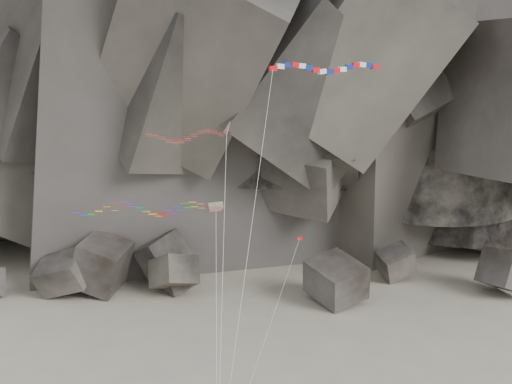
{
  "coord_description": "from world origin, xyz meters",
  "views": [
    {
      "loc": [
        4.52,
        -55.54,
        32.36
      ],
      "look_at": [
        1.26,
        6.0,
        20.03
      ],
      "focal_mm": 45.0,
      "sensor_mm": 36.0,
      "label": 1
    }
  ],
  "objects_px": {
    "delta_kite": "(182,136)",
    "pennant_kite": "(281,293)",
    "parafoil_kite": "(140,208)",
    "banner_kite": "(325,70)"
  },
  "relations": [
    {
      "from": "delta_kite",
      "to": "pennant_kite",
      "type": "relative_size",
      "value": 1.66
    },
    {
      "from": "parafoil_kite",
      "to": "pennant_kite",
      "type": "height_order",
      "value": "parafoil_kite"
    },
    {
      "from": "delta_kite",
      "to": "parafoil_kite",
      "type": "relative_size",
      "value": 1.43
    },
    {
      "from": "delta_kite",
      "to": "parafoil_kite",
      "type": "height_order",
      "value": "delta_kite"
    },
    {
      "from": "delta_kite",
      "to": "banner_kite",
      "type": "xyz_separation_m",
      "value": [
        12.89,
        4.65,
        5.79
      ]
    },
    {
      "from": "delta_kite",
      "to": "pennant_kite",
      "type": "distance_m",
      "value": 16.59
    },
    {
      "from": "delta_kite",
      "to": "banner_kite",
      "type": "distance_m",
      "value": 14.87
    },
    {
      "from": "banner_kite",
      "to": "parafoil_kite",
      "type": "height_order",
      "value": "banner_kite"
    },
    {
      "from": "banner_kite",
      "to": "parafoil_kite",
      "type": "xyz_separation_m",
      "value": [
        -17.15,
        -3.71,
        -12.74
      ]
    },
    {
      "from": "delta_kite",
      "to": "parafoil_kite",
      "type": "xyz_separation_m",
      "value": [
        -4.26,
        0.94,
        -6.95
      ]
    }
  ]
}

